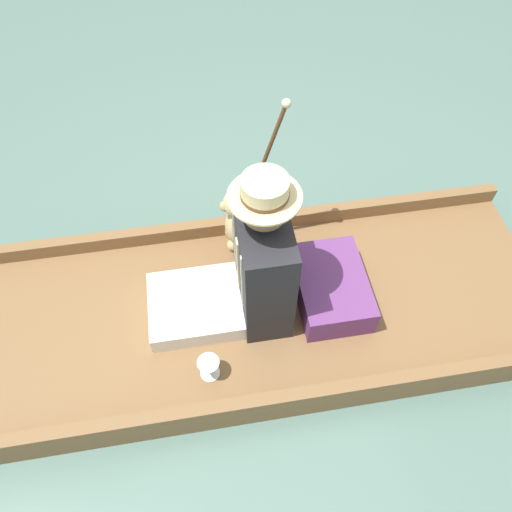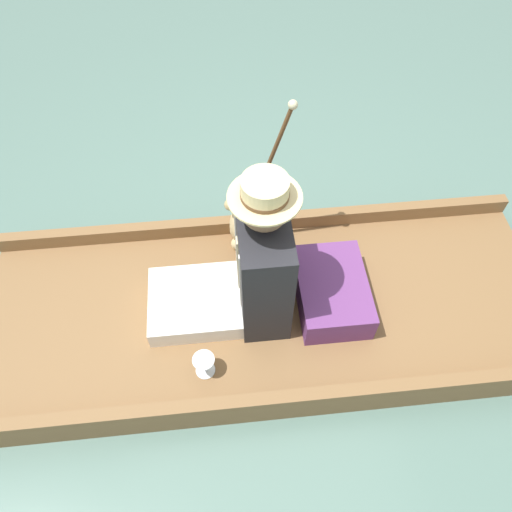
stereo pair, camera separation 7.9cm
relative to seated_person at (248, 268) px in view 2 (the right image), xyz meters
name	(u,v)px [view 2 (the right image)]	position (x,y,z in m)	size (l,w,h in m)	color
ground_plane	(268,317)	(-0.02, -0.10, -0.45)	(16.00, 16.00, 0.00)	slate
punt_boat	(269,311)	(-0.02, -0.10, -0.38)	(1.10, 2.90, 0.22)	brown
seat_cushion	(332,291)	(-0.02, -0.42, -0.24)	(0.49, 0.34, 0.17)	#6B3875
seated_person	(248,268)	(0.00, 0.00, 0.00)	(0.44, 0.72, 0.90)	white
teddy_bear	(242,218)	(0.41, 0.00, -0.13)	(0.29, 0.17, 0.41)	tan
wine_glass	(204,363)	(-0.34, 0.24, -0.23)	(0.10, 0.10, 0.12)	silver
walking_cane	(267,169)	(0.43, -0.13, 0.21)	(0.04, 0.29, 0.92)	brown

